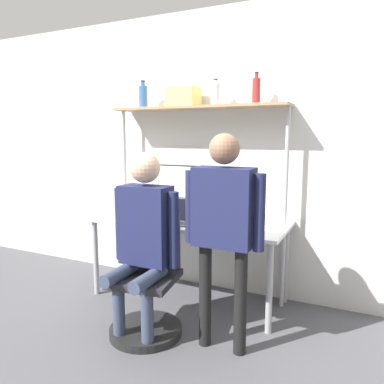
{
  "coord_description": "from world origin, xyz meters",
  "views": [
    {
      "loc": [
        1.48,
        -2.64,
        1.53
      ],
      "look_at": [
        0.29,
        -0.15,
        1.11
      ],
      "focal_mm": 35.0,
      "sensor_mm": 36.0,
      "label": 1
    }
  ],
  "objects": [
    {
      "name": "bottle_blue",
      "position": [
        -0.59,
        0.58,
        1.91
      ],
      "size": [
        0.09,
        0.09,
        0.26
      ],
      "color": "#335999",
      "rests_on": "shelf_unit"
    },
    {
      "name": "person_seated",
      "position": [
        -0.01,
        -0.36,
        0.83
      ],
      "size": [
        0.55,
        0.47,
        1.41
      ],
      "color": "#38425B",
      "rests_on": "ground_plane"
    },
    {
      "name": "bottle_clear",
      "position": [
        0.18,
        0.58,
        1.89
      ],
      "size": [
        0.08,
        0.08,
        0.23
      ],
      "color": "silver",
      "rests_on": "shelf_unit"
    },
    {
      "name": "wall_back",
      "position": [
        0.0,
        0.78,
        1.35
      ],
      "size": [
        8.0,
        0.06,
        2.7
      ],
      "color": "silver",
      "rests_on": "ground_plane"
    },
    {
      "name": "shelf_unit",
      "position": [
        0.0,
        0.58,
        1.55
      ],
      "size": [
        1.71,
        0.31,
        1.79
      ],
      "color": "#997A56",
      "rests_on": "ground_plane"
    },
    {
      "name": "person_standing",
      "position": [
        0.59,
        -0.28,
        0.98
      ],
      "size": [
        0.58,
        0.21,
        1.54
      ],
      "color": "black",
      "rests_on": "ground_plane"
    },
    {
      "name": "desk",
      "position": [
        0.0,
        0.38,
        0.68
      ],
      "size": [
        1.8,
        0.73,
        0.76
      ],
      "color": "white",
      "rests_on": "ground_plane"
    },
    {
      "name": "bottle_red",
      "position": [
        0.55,
        0.58,
        1.91
      ],
      "size": [
        0.07,
        0.07,
        0.27
      ],
      "color": "maroon",
      "rests_on": "shelf_unit"
    },
    {
      "name": "monitor",
      "position": [
        -0.14,
        0.59,
        1.02
      ],
      "size": [
        0.6,
        0.22,
        0.48
      ],
      "color": "black",
      "rests_on": "desk"
    },
    {
      "name": "ground_plane",
      "position": [
        0.0,
        0.0,
        0.0
      ],
      "size": [
        12.0,
        12.0,
        0.0
      ],
      "primitive_type": "plane",
      "color": "#4C4C51"
    },
    {
      "name": "cell_phone",
      "position": [
        0.32,
        0.18,
        0.76
      ],
      "size": [
        0.07,
        0.15,
        0.01
      ],
      "color": "silver",
      "rests_on": "desk"
    },
    {
      "name": "storage_box",
      "position": [
        -0.15,
        0.58,
        1.88
      ],
      "size": [
        0.28,
        0.22,
        0.18
      ],
      "color": "#DBCC66",
      "rests_on": "shelf_unit"
    },
    {
      "name": "laptop",
      "position": [
        0.06,
        0.25,
        0.82
      ],
      "size": [
        0.29,
        0.23,
        0.22
      ],
      "color": "#333338",
      "rests_on": "desk"
    },
    {
      "name": "office_chair",
      "position": [
        -0.01,
        -0.31,
        0.29
      ],
      "size": [
        0.56,
        0.56,
        0.93
      ],
      "color": "black",
      "rests_on": "ground_plane"
    }
  ]
}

